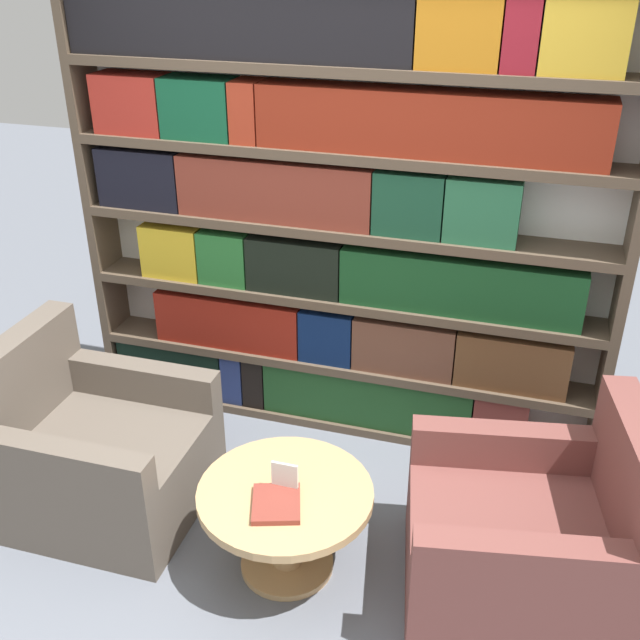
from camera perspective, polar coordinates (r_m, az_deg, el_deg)
The scene contains 7 objects.
ground_plane at distance 3.56m, azimuth -4.24°, elevation -18.41°, with size 14.00×14.00×0.00m, color slate.
bookshelf at distance 3.90m, azimuth 1.19°, elevation 7.20°, with size 2.85×0.30×2.37m.
armchair_left at distance 3.84m, azimuth -16.78°, elevation -9.74°, with size 0.93×0.82×0.88m.
armchair_right at distance 3.36m, azimuth 15.77°, elevation -15.95°, with size 1.06×0.97×0.88m.
coffee_table at distance 3.35m, azimuth -2.63°, elevation -14.44°, with size 0.76×0.76×0.44m.
table_sign at distance 3.23m, azimuth -2.70°, elevation -12.03°, with size 0.12×0.06×0.14m.
stray_book at distance 3.19m, azimuth -3.35°, elevation -13.80°, with size 0.26×0.28×0.03m.
Camera 1 is at (0.95, -2.28, 2.56)m, focal length 42.00 mm.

